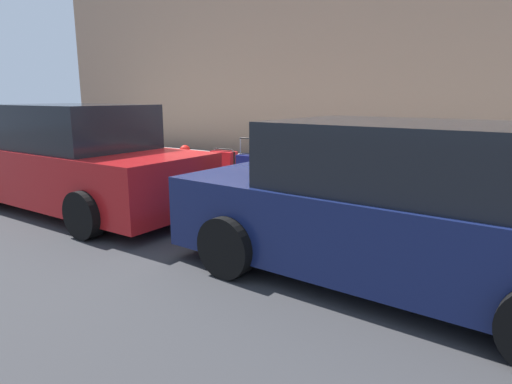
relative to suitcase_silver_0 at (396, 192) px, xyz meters
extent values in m
plane|color=#333335|center=(2.92, 0.80, -0.43)|extent=(40.00, 40.00, 0.00)
cube|color=#9E9B93|center=(2.92, -1.70, -0.36)|extent=(18.00, 5.00, 0.14)
cube|color=#9EA0A8|center=(0.00, 0.00, 0.00)|extent=(0.39, 0.20, 0.56)
cube|color=black|center=(0.00, 0.00, 0.00)|extent=(0.39, 0.04, 0.58)
cylinder|color=gray|center=(-0.16, 0.00, 0.41)|extent=(0.02, 0.02, 0.27)
cylinder|color=gray|center=(0.16, 0.00, 0.41)|extent=(0.02, 0.02, 0.27)
cylinder|color=black|center=(0.00, 0.00, 0.54)|extent=(0.33, 0.03, 0.02)
cylinder|color=black|center=(-0.17, 0.00, -0.26)|extent=(0.04, 0.02, 0.04)
cylinder|color=black|center=(0.17, 0.00, -0.26)|extent=(0.04, 0.02, 0.04)
cube|color=#59601E|center=(0.53, 0.02, 0.00)|extent=(0.41, 0.22, 0.57)
cube|color=black|center=(0.53, 0.02, 0.00)|extent=(0.42, 0.05, 0.58)
cylinder|color=gray|center=(0.35, 0.03, 0.41)|extent=(0.02, 0.02, 0.26)
cylinder|color=gray|center=(0.70, 0.02, 0.41)|extent=(0.02, 0.02, 0.26)
cylinder|color=black|center=(0.53, 0.02, 0.54)|extent=(0.35, 0.03, 0.02)
cylinder|color=black|center=(0.35, 0.03, -0.26)|extent=(0.04, 0.02, 0.04)
cylinder|color=black|center=(0.71, 0.02, -0.26)|extent=(0.04, 0.02, 0.04)
cube|color=maroon|center=(1.08, 0.04, 0.00)|extent=(0.44, 0.24, 0.57)
cube|color=black|center=(1.08, 0.04, 0.00)|extent=(0.45, 0.06, 0.58)
cylinder|color=gray|center=(0.89, 0.03, 0.42)|extent=(0.02, 0.02, 0.27)
cylinder|color=gray|center=(1.27, 0.04, 0.42)|extent=(0.02, 0.02, 0.27)
cylinder|color=black|center=(1.08, 0.04, 0.55)|extent=(0.38, 0.04, 0.02)
cylinder|color=black|center=(0.88, 0.03, -0.26)|extent=(0.04, 0.02, 0.04)
cylinder|color=black|center=(1.27, 0.04, -0.26)|extent=(0.04, 0.02, 0.04)
cube|color=black|center=(1.63, -0.03, 0.08)|extent=(0.42, 0.26, 0.72)
cube|color=black|center=(1.63, -0.03, 0.08)|extent=(0.42, 0.05, 0.74)
cylinder|color=gray|center=(1.45, -0.03, 0.60)|extent=(0.02, 0.02, 0.32)
cylinder|color=gray|center=(1.81, -0.03, 0.60)|extent=(0.02, 0.02, 0.32)
cylinder|color=black|center=(1.63, -0.03, 0.75)|extent=(0.36, 0.03, 0.02)
cylinder|color=black|center=(1.45, -0.03, -0.26)|extent=(0.04, 0.02, 0.04)
cylinder|color=black|center=(1.81, -0.03, -0.26)|extent=(0.04, 0.02, 0.04)
cube|color=#0F606B|center=(2.14, -0.01, 0.01)|extent=(0.37, 0.27, 0.58)
cube|color=black|center=(2.14, -0.01, 0.01)|extent=(0.36, 0.07, 0.60)
cylinder|color=gray|center=(2.00, -0.02, 0.41)|extent=(0.02, 0.02, 0.22)
cylinder|color=gray|center=(2.28, 0.00, 0.41)|extent=(0.02, 0.02, 0.22)
cylinder|color=black|center=(2.14, -0.01, 0.52)|extent=(0.29, 0.05, 0.02)
cylinder|color=black|center=(1.99, -0.02, -0.26)|extent=(0.05, 0.02, 0.04)
cylinder|color=black|center=(2.29, 0.00, -0.26)|extent=(0.05, 0.02, 0.04)
cube|color=navy|center=(2.66, 0.01, 0.04)|extent=(0.43, 0.22, 0.64)
cube|color=black|center=(2.66, 0.01, 0.04)|extent=(0.44, 0.05, 0.66)
cylinder|color=gray|center=(2.47, 0.02, 0.51)|extent=(0.02, 0.02, 0.30)
cylinder|color=gray|center=(2.84, 0.01, 0.51)|extent=(0.02, 0.02, 0.30)
cylinder|color=black|center=(2.66, 0.01, 0.66)|extent=(0.37, 0.03, 0.02)
cylinder|color=black|center=(2.47, 0.02, -0.26)|extent=(0.04, 0.02, 0.04)
cylinder|color=black|center=(2.85, 0.01, -0.26)|extent=(0.04, 0.02, 0.04)
cube|color=red|center=(3.24, -0.01, 0.05)|extent=(0.49, 0.24, 0.67)
cube|color=black|center=(3.24, -0.01, 0.05)|extent=(0.50, 0.05, 0.69)
cylinder|color=gray|center=(3.03, -0.01, 0.41)|extent=(0.02, 0.02, 0.04)
cylinder|color=gray|center=(3.46, -0.01, 0.41)|extent=(0.02, 0.02, 0.04)
cylinder|color=black|center=(3.24, -0.01, 0.43)|extent=(0.43, 0.03, 0.02)
cylinder|color=black|center=(3.03, -0.01, -0.26)|extent=(0.04, 0.02, 0.04)
cylinder|color=black|center=(3.46, -0.01, -0.26)|extent=(0.04, 0.02, 0.04)
cylinder|color=red|center=(4.19, 0.02, 0.01)|extent=(0.20, 0.20, 0.58)
sphere|color=red|center=(4.19, 0.02, 0.35)|extent=(0.21, 0.21, 0.21)
cylinder|color=red|center=(4.34, 0.02, 0.03)|extent=(0.09, 0.10, 0.09)
cylinder|color=red|center=(4.04, 0.02, 0.03)|extent=(0.09, 0.10, 0.09)
cylinder|color=brown|center=(4.74, 0.17, 0.16)|extent=(0.16, 0.16, 0.90)
cylinder|color=slate|center=(-1.08, -0.23, 0.24)|extent=(0.05, 0.05, 1.05)
cube|color=#1E2328|center=(-1.08, -0.23, 0.87)|extent=(0.12, 0.09, 0.22)
cube|color=#141E4C|center=(-0.63, 2.24, 0.14)|extent=(4.55, 2.11, 0.77)
cube|color=black|center=(-0.63, 2.24, 0.84)|extent=(2.41, 1.85, 0.63)
cylinder|color=black|center=(0.80, 3.11, -0.11)|extent=(0.65, 0.26, 0.64)
cylinder|color=black|center=(0.70, 1.22, -0.11)|extent=(0.65, 0.26, 0.64)
cube|color=#AD1619|center=(4.52, 2.24, 0.17)|extent=(4.70, 1.81, 0.83)
cube|color=black|center=(4.52, 2.24, 0.93)|extent=(2.45, 1.63, 0.68)
cylinder|color=black|center=(5.96, 1.34, -0.11)|extent=(0.64, 0.23, 0.64)
cylinder|color=black|center=(3.09, 3.14, -0.11)|extent=(0.64, 0.23, 0.64)
cylinder|color=black|center=(3.06, 1.39, -0.11)|extent=(0.64, 0.23, 0.64)
camera|label=1|loc=(-1.81, 6.50, 1.39)|focal=30.99mm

